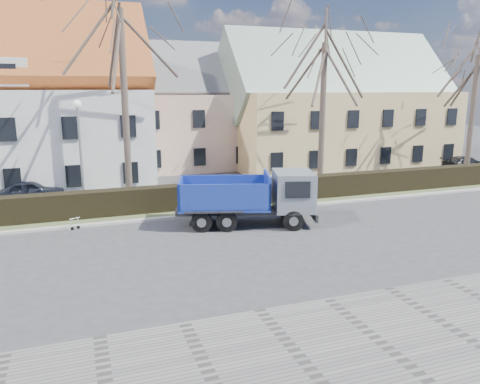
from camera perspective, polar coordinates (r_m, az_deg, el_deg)
name	(u,v)px	position (r m, az deg, el deg)	size (l,w,h in m)	color
ground	(205,247)	(19.24, -4.33, -6.68)	(120.00, 120.00, 0.00)	#38383B
sidewalk_near	(298,356)	(11.99, 7.09, -19.25)	(80.00, 5.00, 0.08)	slate
curb_far	(180,217)	(23.50, -7.30, -3.00)	(80.00, 0.30, 0.12)	#B0ACA0
grass_strip	(174,209)	(25.02, -8.09, -2.09)	(80.00, 3.00, 0.10)	#4B5831
hedge	(174,199)	(24.68, -8.04, -0.85)	(60.00, 0.90, 1.30)	black
building_pink	(186,117)	(38.61, -6.56, 9.06)	(10.80, 8.80, 8.00)	beige
building_yellow	(335,113)	(40.33, 11.53, 9.40)	(18.80, 10.80, 8.50)	#D6B575
tree_1	(124,88)	(26.19, -13.95, 12.21)	(9.20, 9.20, 12.65)	#4C3E34
tree_2	(323,101)	(29.92, 10.07, 10.81)	(8.00, 8.00, 11.00)	#4C3E34
tree_3	(473,104)	(37.31, 26.56, 9.60)	(7.60, 7.60, 10.45)	#4C3E34
dump_truck	(242,198)	(21.80, 0.27, -0.73)	(6.58, 2.44, 2.63)	navy
streetlight	(81,158)	(24.79, -18.81, 3.99)	(0.46, 0.46, 5.83)	gray
cart_frame	(71,224)	(22.58, -19.92, -3.67)	(0.68, 0.39, 0.62)	silver
parked_car_a	(31,191)	(28.96, -24.18, 0.10)	(1.47, 3.66, 1.25)	black
parked_car_b	(465,164)	(40.17, 25.76, 3.12)	(1.64, 4.03, 1.17)	black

